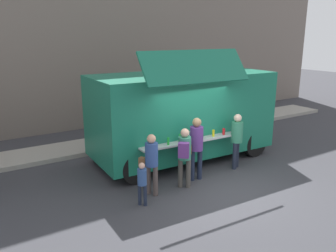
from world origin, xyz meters
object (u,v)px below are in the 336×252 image
at_px(trash_bin, 226,117).
at_px(customer_front_ordering, 196,144).
at_px(customer_mid_with_backpack, 184,152).
at_px(customer_rear_waiting, 151,159).
at_px(customer_extra_browsing, 237,136).
at_px(child_near_queue, 142,180).
at_px(food_truck_main, 183,113).

bearing_deg(trash_bin, customer_front_ordering, -139.81).
distance_m(customer_mid_with_backpack, customer_rear_waiting, 0.94).
xyz_separation_m(customer_rear_waiting, customer_extra_browsing, (3.09, 0.19, 0.06)).
relative_size(customer_mid_with_backpack, child_near_queue, 1.50).
bearing_deg(child_near_queue, trash_bin, -5.63).
bearing_deg(customer_extra_browsing, customer_front_ordering, 62.17).
distance_m(trash_bin, customer_mid_with_backpack, 6.83).
bearing_deg(customer_rear_waiting, food_truck_main, 10.32).
bearing_deg(food_truck_main, customer_rear_waiting, -138.66).
relative_size(trash_bin, customer_mid_with_backpack, 0.53).
bearing_deg(customer_mid_with_backpack, child_near_queue, 141.48).
bearing_deg(food_truck_main, trash_bin, 32.10).
xyz_separation_m(customer_front_ordering, customer_extra_browsing, (1.58, 0.05, -0.05)).
bearing_deg(customer_front_ordering, child_near_queue, 114.60).
height_order(food_truck_main, customer_extra_browsing, food_truck_main).
bearing_deg(customer_extra_browsing, trash_bin, -68.24).
relative_size(food_truck_main, child_near_queue, 5.38).
bearing_deg(child_near_queue, customer_front_ordering, -24.48).
xyz_separation_m(customer_front_ordering, child_near_queue, (-1.99, -0.54, -0.42)).
height_order(trash_bin, customer_extra_browsing, customer_extra_browsing).
bearing_deg(customer_extra_browsing, child_near_queue, 69.71).
bearing_deg(customer_mid_with_backpack, customer_extra_browsing, -40.63).
relative_size(customer_front_ordering, customer_mid_with_backpack, 1.10).
height_order(customer_extra_browsing, child_near_queue, customer_extra_browsing).
distance_m(customer_mid_with_backpack, customer_extra_browsing, 2.18).
distance_m(trash_bin, customer_extra_browsing, 5.07).
relative_size(customer_front_ordering, customer_extra_browsing, 1.06).
bearing_deg(customer_front_ordering, trash_bin, -40.38).
xyz_separation_m(food_truck_main, trash_bin, (4.02, 2.32, -1.11)).
height_order(customer_front_ordering, customer_extra_browsing, customer_front_ordering).
relative_size(food_truck_main, customer_rear_waiting, 3.65).
height_order(food_truck_main, customer_front_ordering, food_truck_main).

